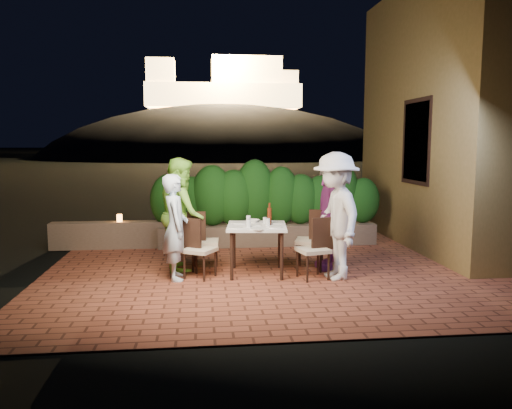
{
  "coord_description": "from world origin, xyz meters",
  "views": [
    {
      "loc": [
        -1.09,
        -7.21,
        1.98
      ],
      "look_at": [
        -0.26,
        0.25,
        1.05
      ],
      "focal_mm": 35.0,
      "sensor_mm": 36.0,
      "label": 1
    }
  ],
  "objects": [
    {
      "name": "chair_right_front",
      "position": [
        0.52,
        -0.21,
        0.45
      ],
      "size": [
        0.5,
        0.5,
        0.89
      ],
      "primitive_type": null,
      "rotation": [
        0.0,
        0.0,
        3.38
      ],
      "color": "black",
      "rests_on": "ground"
    },
    {
      "name": "plate_nw",
      "position": [
        -0.6,
        -0.07,
        0.76
      ],
      "size": [
        0.2,
        0.2,
        0.01
      ],
      "primitive_type": "cylinder",
      "color": "white",
      "rests_on": "dining_table"
    },
    {
      "name": "diner_green",
      "position": [
        -1.39,
        0.59,
        0.88
      ],
      "size": [
        0.77,
        0.93,
        1.76
      ],
      "primitive_type": "imported",
      "rotation": [
        0.0,
        0.0,
        1.7
      ],
      "color": "#8EE146",
      "rests_on": "ground"
    },
    {
      "name": "diner_white",
      "position": [
        0.84,
        -0.23,
        0.93
      ],
      "size": [
        0.86,
        1.29,
        1.85
      ],
      "primitive_type": "imported",
      "rotation": [
        0.0,
        0.0,
        -1.42
      ],
      "color": "silver",
      "rests_on": "ground"
    },
    {
      "name": "plate_sw",
      "position": [
        -0.52,
        0.36,
        0.76
      ],
      "size": [
        0.23,
        0.23,
        0.01
      ],
      "primitive_type": "cylinder",
      "color": "white",
      "rests_on": "dining_table"
    },
    {
      "name": "ground",
      "position": [
        0.0,
        0.0,
        -0.02
      ],
      "size": [
        400.0,
        400.0,
        0.0
      ],
      "primitive_type": "plane",
      "color": "black",
      "rests_on": "ground"
    },
    {
      "name": "bowl",
      "position": [
        -0.29,
        0.42,
        0.77
      ],
      "size": [
        0.25,
        0.25,
        0.04
      ],
      "primitive_type": "imported",
      "rotation": [
        0.0,
        0.0,
        -0.52
      ],
      "color": "white",
      "rests_on": "dining_table"
    },
    {
      "name": "glass_sw",
      "position": [
        -0.37,
        0.38,
        0.81
      ],
      "size": [
        0.07,
        0.07,
        0.11
      ],
      "primitive_type": "cylinder",
      "color": "silver",
      "rests_on": "dining_table"
    },
    {
      "name": "planter",
      "position": [
        0.2,
        2.3,
        0.2
      ],
      "size": [
        4.2,
        0.55,
        0.4
      ],
      "primitive_type": "cube",
      "color": "brown",
      "rests_on": "ground"
    },
    {
      "name": "plate_se",
      "position": [
        0.03,
        0.3,
        0.76
      ],
      "size": [
        0.24,
        0.24,
        0.01
      ],
      "primitive_type": "cylinder",
      "color": "white",
      "rests_on": "dining_table"
    },
    {
      "name": "plate_front",
      "position": [
        -0.28,
        -0.2,
        0.76
      ],
      "size": [
        0.24,
        0.24,
        0.01
      ],
      "primitive_type": "cylinder",
      "color": "white",
      "rests_on": "dining_table"
    },
    {
      "name": "parapet",
      "position": [
        -2.8,
        2.3,
        0.25
      ],
      "size": [
        2.2,
        0.3,
        0.5
      ],
      "primitive_type": "cube",
      "color": "brown",
      "rests_on": "ground"
    },
    {
      "name": "terrace_floor",
      "position": [
        0.0,
        0.5,
        -0.07
      ],
      "size": [
        7.0,
        6.0,
        0.15
      ],
      "primitive_type": "cube",
      "color": "brown",
      "rests_on": "ground"
    },
    {
      "name": "window_pane",
      "position": [
        2.82,
        1.5,
        2.0
      ],
      "size": [
        0.08,
        1.0,
        1.4
      ],
      "primitive_type": "cube",
      "color": "black",
      "rests_on": "building_wall"
    },
    {
      "name": "chair_left_back",
      "position": [
        -1.04,
        0.5,
        0.46
      ],
      "size": [
        0.45,
        0.45,
        0.92
      ],
      "primitive_type": null,
      "rotation": [
        0.0,
        0.0,
        -0.06
      ],
      "color": "black",
      "rests_on": "ground"
    },
    {
      "name": "beer_bottle",
      "position": [
        -0.07,
        0.18,
        0.92
      ],
      "size": [
        0.06,
        0.06,
        0.33
      ],
      "primitive_type": null,
      "color": "#4F1C0D",
      "rests_on": "dining_table"
    },
    {
      "name": "plate_ne",
      "position": [
        -0.03,
        -0.07,
        0.76
      ],
      "size": [
        0.24,
        0.24,
        0.01
      ],
      "primitive_type": "cylinder",
      "color": "white",
      "rests_on": "dining_table"
    },
    {
      "name": "diner_purple",
      "position": [
        0.9,
        0.33,
        0.87
      ],
      "size": [
        0.44,
        1.03,
        1.73
      ],
      "primitive_type": "imported",
      "rotation": [
        0.0,
        0.0,
        -1.59
      ],
      "color": "#6D2463",
      "rests_on": "ground"
    },
    {
      "name": "chair_right_back",
      "position": [
        0.6,
        0.34,
        0.47
      ],
      "size": [
        0.55,
        0.55,
        0.95
      ],
      "primitive_type": null,
      "rotation": [
        0.0,
        0.0,
        2.84
      ],
      "color": "black",
      "rests_on": "ground"
    },
    {
      "name": "plate_centre",
      "position": [
        -0.3,
        0.14,
        0.76
      ],
      "size": [
        0.21,
        0.21,
        0.01
      ],
      "primitive_type": "cylinder",
      "color": "white",
      "rests_on": "dining_table"
    },
    {
      "name": "chair_left_front",
      "position": [
        -1.12,
        0.02,
        0.44
      ],
      "size": [
        0.56,
        0.56,
        0.88
      ],
      "primitive_type": null,
      "rotation": [
        0.0,
        0.0,
        -0.54
      ],
      "color": "black",
      "rests_on": "ground"
    },
    {
      "name": "diner_blue",
      "position": [
        -1.47,
        -0.02,
        0.77
      ],
      "size": [
        0.43,
        0.6,
        1.54
      ],
      "primitive_type": "imported",
      "rotation": [
        0.0,
        0.0,
        1.68
      ],
      "color": "#C5E3FD",
      "rests_on": "ground"
    },
    {
      "name": "fortress",
      "position": [
        2.0,
        60.0,
        10.5
      ],
      "size": [
        26.0,
        8.0,
        8.0
      ],
      "primitive_type": null,
      "color": "#FFCC7A",
      "rests_on": "hill"
    },
    {
      "name": "window_frame",
      "position": [
        2.81,
        1.5,
        2.0
      ],
      "size": [
        0.06,
        1.15,
        1.55
      ],
      "primitive_type": "cube",
      "color": "black",
      "rests_on": "building_wall"
    },
    {
      "name": "glass_ne",
      "position": [
        -0.11,
        0.06,
        0.81
      ],
      "size": [
        0.07,
        0.07,
        0.11
      ],
      "primitive_type": "cylinder",
      "color": "silver",
      "rests_on": "dining_table"
    },
    {
      "name": "glass_nw",
      "position": [
        -0.41,
        -0.02,
        0.81
      ],
      "size": [
        0.07,
        0.07,
        0.12
      ],
      "primitive_type": "cylinder",
      "color": "silver",
      "rests_on": "dining_table"
    },
    {
      "name": "building_wall",
      "position": [
        3.6,
        2.0,
        2.5
      ],
      "size": [
        1.6,
        5.0,
        5.0
      ],
      "primitive_type": "cube",
      "color": "olive",
      "rests_on": "ground"
    },
    {
      "name": "glass_se",
      "position": [
        -0.13,
        0.25,
        0.8
      ],
      "size": [
        0.06,
        0.06,
        0.1
      ],
      "primitive_type": "cylinder",
      "color": "silver",
      "rests_on": "dining_table"
    },
    {
      "name": "dining_table",
      "position": [
        -0.26,
        0.15,
        0.38
      ],
      "size": [
        0.97,
        0.97,
        0.75
      ],
      "primitive_type": null,
      "rotation": [
        0.0,
        0.0,
        -0.11
      ],
      "color": "white",
      "rests_on": "ground"
    },
    {
      "name": "hedge",
      "position": [
        0.2,
        2.3,
        0.95
      ],
      "size": [
        4.0,
        0.7,
        1.1
      ],
      "primitive_type": null,
      "color": "#154312",
      "rests_on": "planter"
    },
    {
      "name": "hill",
      "position": [
        2.0,
        60.0,
        -4.0
      ],
      "size": [
        52.0,
        40.0,
        22.0
      ],
      "primitive_type": "ellipsoid",
      "color": "black",
      "rests_on": "ground"
    },
    {
      "name": "parapet_lamp",
      "position": [
        -2.63,
        2.3,
        0.57
      ],
      "size": [
        0.1,
        0.1,
        0.14
      ],
      "primitive_type": "cylinder",
      "color": "orange",
      "rests_on": "parapet"
    }
  ]
}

